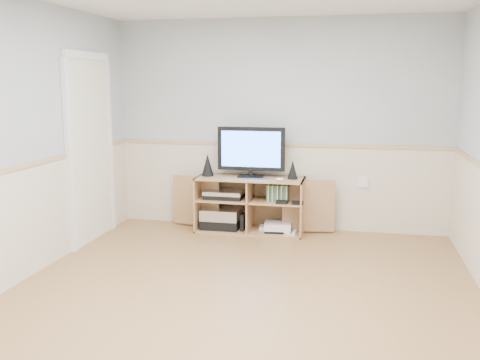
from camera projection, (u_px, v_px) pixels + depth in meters
name	position (u px, v px, depth m)	size (l,w,h in m)	color
room	(236.00, 149.00, 4.34)	(4.04, 4.54, 2.54)	#B07C4E
media_cabinet	(251.00, 203.00, 6.39)	(1.98, 0.48, 0.65)	tan
monitor	(251.00, 150.00, 6.27)	(0.80, 0.18, 0.59)	black
speaker_left	(208.00, 165.00, 6.39)	(0.14, 0.14, 0.27)	black
speaker_right	(293.00, 170.00, 6.18)	(0.12, 0.12, 0.22)	black
keyboard	(255.00, 179.00, 6.13)	(0.30, 0.12, 0.01)	#BCBCC0
mouse	(280.00, 179.00, 6.07)	(0.10, 0.06, 0.04)	white
av_components	(222.00, 212.00, 6.43)	(0.53, 0.34, 0.47)	black
game_consoles	(277.00, 227.00, 6.31)	(0.46, 0.30, 0.11)	white
game_cases	(278.00, 193.00, 6.22)	(0.26, 0.14, 0.19)	#3F8C3F
wall_outlet	(363.00, 182.00, 6.26)	(0.12, 0.03, 0.12)	white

